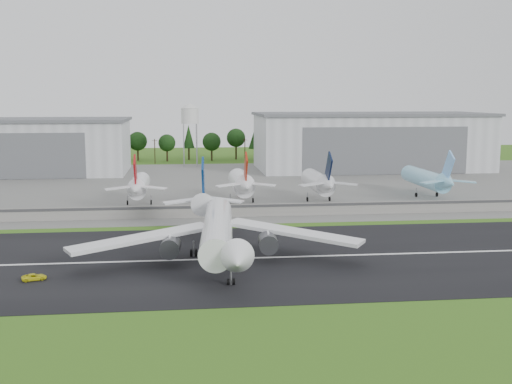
{
  "coord_description": "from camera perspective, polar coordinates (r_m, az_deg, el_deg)",
  "views": [
    {
      "loc": [
        -8.88,
        -114.3,
        31.96
      ],
      "look_at": [
        8.99,
        40.0,
        9.0
      ],
      "focal_mm": 45.0,
      "sensor_mm": 36.0,
      "label": 1
    }
  ],
  "objects": [
    {
      "name": "ground_vehicle",
      "position": [
        120.14,
        -19.12,
        -7.15
      ],
      "size": [
        4.67,
        3.24,
        1.18
      ],
      "primitive_type": "imported",
      "rotation": [
        0.0,
        0.0,
        1.9
      ],
      "color": "yellow",
      "rests_on": "runway"
    },
    {
      "name": "parked_jet_skyblue",
      "position": [
        212.58,
        15.12,
        1.12
      ],
      "size": [
        7.36,
        37.29,
        16.61
      ],
      "color": "#8BD1F0",
      "rests_on": "ground"
    },
    {
      "name": "runway",
      "position": [
        128.64,
        -2.46,
        -5.96
      ],
      "size": [
        320.0,
        60.0,
        0.1
      ],
      "primitive_type": "cube",
      "color": "black",
      "rests_on": "ground"
    },
    {
      "name": "parked_jet_red_a",
      "position": [
        193.03,
        -10.4,
        0.54
      ],
      "size": [
        7.36,
        31.29,
        16.5
      ],
      "color": "white",
      "rests_on": "ground"
    },
    {
      "name": "parked_jet_navy",
      "position": [
        197.07,
        5.69,
        0.86
      ],
      "size": [
        7.36,
        31.29,
        16.73
      ],
      "color": "silver",
      "rests_on": "ground"
    },
    {
      "name": "apron",
      "position": [
        236.63,
        -4.4,
        0.63
      ],
      "size": [
        320.0,
        150.0,
        0.1
      ],
      "primitive_type": "cube",
      "color": "slate",
      "rests_on": "ground"
    },
    {
      "name": "parked_jet_red_b",
      "position": [
        193.43,
        -1.25,
        0.8
      ],
      "size": [
        7.36,
        31.29,
        16.89
      ],
      "color": "white",
      "rests_on": "ground"
    },
    {
      "name": "main_airliner",
      "position": [
        126.97,
        -3.42,
        -3.92
      ],
      "size": [
        57.14,
        59.25,
        18.17
      ],
      "rotation": [
        0.0,
        0.0,
        3.07
      ],
      "color": "white",
      "rests_on": "runway"
    },
    {
      "name": "ground",
      "position": [
        119.02,
        -2.1,
        -7.17
      ],
      "size": [
        600.0,
        600.0,
        0.0
      ],
      "primitive_type": "plane",
      "color": "#406B19",
      "rests_on": "ground"
    },
    {
      "name": "utility_poles",
      "position": [
        316.05,
        -4.97,
        2.57
      ],
      "size": [
        230.0,
        3.0,
        12.0
      ],
      "primitive_type": null,
      "color": "black",
      "rests_on": "ground"
    },
    {
      "name": "hangar_east",
      "position": [
        292.19,
        10.12,
        4.48
      ],
      "size": [
        102.0,
        47.0,
        25.2
      ],
      "color": "silver",
      "rests_on": "ground"
    },
    {
      "name": "treeline",
      "position": [
        330.97,
        -5.04,
        2.83
      ],
      "size": [
        320.0,
        16.0,
        22.0
      ],
      "primitive_type": null,
      "color": "black",
      "rests_on": "ground"
    },
    {
      "name": "water_tower",
      "position": [
        299.42,
        -5.91,
        6.95
      ],
      "size": [
        8.4,
        8.4,
        29.4
      ],
      "color": "#99999E",
      "rests_on": "ground"
    },
    {
      "name": "runway_centerline",
      "position": [
        128.63,
        -2.46,
        -5.94
      ],
      "size": [
        220.0,
        1.0,
        0.02
      ],
      "primitive_type": "cube",
      "color": "white",
      "rests_on": "runway"
    },
    {
      "name": "blast_fence",
      "position": [
        172.18,
        -3.55,
        -1.69
      ],
      "size": [
        240.0,
        0.61,
        3.5
      ],
      "color": "gray",
      "rests_on": "ground"
    },
    {
      "name": "hangar_west",
      "position": [
        288.86,
        -20.89,
        3.82
      ],
      "size": [
        97.0,
        44.0,
        23.2
      ],
      "color": "silver",
      "rests_on": "ground"
    }
  ]
}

